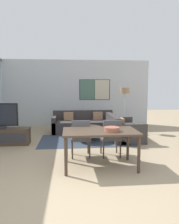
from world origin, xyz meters
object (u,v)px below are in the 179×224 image
(fruit_bowl, at_px, (112,129))
(floor_lamp, at_px, (125,94))
(tv_console, at_px, (0,137))
(sofa_side, at_px, (122,131))
(coffee_table, at_px, (87,130))
(dining_chair_centre, at_px, (111,136))
(dining_table, at_px, (100,134))
(sofa_main, at_px, (83,125))
(dining_chair_left, at_px, (81,136))

(fruit_bowl, height_order, floor_lamp, floor_lamp)
(tv_console, bearing_deg, sofa_side, 6.23)
(sofa_side, height_order, fruit_bowl, fruit_bowl)
(coffee_table, bearing_deg, dining_chair_centre, -74.69)
(coffee_table, height_order, dining_table, dining_table)
(coffee_table, bearing_deg, floor_lamp, 40.54)
(sofa_main, distance_m, fruit_bowl, 3.84)
(coffee_table, xyz_separation_m, dining_table, (0.09, -2.30, 0.38))
(coffee_table, relative_size, dining_table, 0.67)
(sofa_side, distance_m, coffee_table, 1.17)
(dining_table, relative_size, fruit_bowl, 4.91)
(dining_chair_left, xyz_separation_m, fruit_bowl, (0.58, -0.78, 0.31))
(dining_chair_left, bearing_deg, dining_chair_centre, -1.21)
(tv_console, relative_size, dining_chair_centre, 1.87)
(dining_chair_centre, distance_m, floor_lamp, 3.27)
(tv_console, xyz_separation_m, dining_chair_centre, (2.98, -1.37, 0.27))
(sofa_main, distance_m, dining_chair_left, 3.03)
(sofa_main, height_order, dining_table, dining_table)
(coffee_table, bearing_deg, dining_table, -87.79)
(dining_chair_left, bearing_deg, sofa_side, 50.84)
(tv_console, xyz_separation_m, fruit_bowl, (2.84, -2.14, 0.58))
(coffee_table, bearing_deg, tv_console, -173.82)
(tv_console, xyz_separation_m, dining_table, (2.62, -2.02, 0.45))
(tv_console, relative_size, coffee_table, 1.65)
(tv_console, height_order, fruit_bowl, fruit_bowl)
(coffee_table, xyz_separation_m, dining_chair_centre, (0.45, -1.65, 0.19))
(dining_chair_left, xyz_separation_m, floor_lamp, (1.81, 2.95, 0.88))
(floor_lamp, bearing_deg, fruit_bowl, -108.23)
(dining_chair_left, xyz_separation_m, dining_chair_centre, (0.72, -0.02, 0.00))
(floor_lamp, bearing_deg, dining_chair_left, -121.58)
(tv_console, distance_m, fruit_bowl, 3.60)
(coffee_table, bearing_deg, dining_chair_left, -99.50)
(fruit_bowl, distance_m, floor_lamp, 3.97)
(tv_console, height_order, sofa_side, sofa_side)
(dining_table, xyz_separation_m, fruit_bowl, (0.22, -0.12, 0.13))
(fruit_bowl, bearing_deg, dining_table, 152.09)
(dining_chair_left, relative_size, fruit_bowl, 2.91)
(sofa_side, height_order, dining_table, dining_table)
(tv_console, bearing_deg, dining_table, -37.71)
(sofa_side, bearing_deg, dining_chair_left, 140.84)
(sofa_main, bearing_deg, coffee_table, -90.00)
(floor_lamp, bearing_deg, coffee_table, -139.46)
(coffee_table, height_order, dining_chair_centre, dining_chair_centre)
(dining_chair_left, bearing_deg, sofa_main, 84.81)
(tv_console, distance_m, dining_chair_left, 2.65)
(dining_chair_centre, height_order, fruit_bowl, dining_chair_centre)
(floor_lamp, bearing_deg, sofa_main, 177.76)
(sofa_main, distance_m, dining_chair_centre, 3.06)
(fruit_bowl, bearing_deg, sofa_main, 94.66)
(coffee_table, relative_size, fruit_bowl, 3.30)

